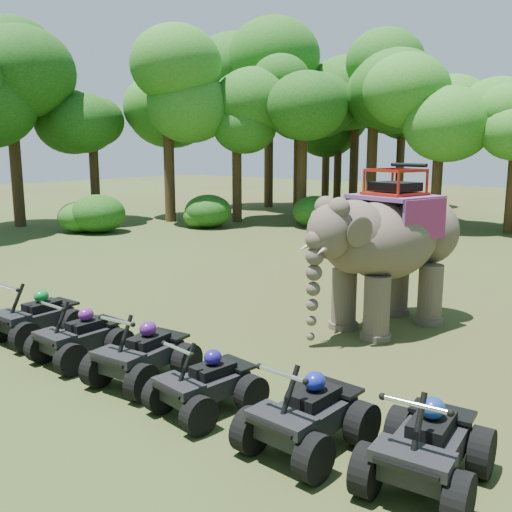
{
  "coord_description": "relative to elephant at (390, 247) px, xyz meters",
  "views": [
    {
      "loc": [
        7.19,
        -8.06,
        4.15
      ],
      "look_at": [
        0.0,
        1.2,
        1.9
      ],
      "focal_mm": 40.0,
      "sensor_mm": 36.0,
      "label": 1
    }
  ],
  "objects": [
    {
      "name": "tree_29",
      "position": [
        -18.02,
        10.3,
        2.9
      ],
      "size": [
        6.69,
        6.69,
        9.56
      ],
      "primitive_type": null,
      "color": "#195114",
      "rests_on": "ground"
    },
    {
      "name": "tree_45",
      "position": [
        -13.62,
        16.65,
        2.75
      ],
      "size": [
        6.49,
        6.49,
        9.27
      ],
      "primitive_type": null,
      "color": "#195114",
      "rests_on": "ground"
    },
    {
      "name": "tree_33",
      "position": [
        -5.24,
        16.88,
        1.92
      ],
      "size": [
        5.32,
        5.32,
        7.61
      ],
      "primitive_type": null,
      "color": "#195114",
      "rests_on": "ground"
    },
    {
      "name": "atv_0",
      "position": [
        -5.61,
        -5.6,
        -1.21
      ],
      "size": [
        1.32,
        1.8,
        1.33
      ],
      "primitive_type": null,
      "rotation": [
        0.0,
        0.0,
        0.01
      ],
      "color": "black",
      "rests_on": "ground"
    },
    {
      "name": "tree_39",
      "position": [
        -13.2,
        22.78,
        3.03
      ],
      "size": [
        6.87,
        6.87,
        9.81
      ],
      "primitive_type": null,
      "color": "#195114",
      "rests_on": "ground"
    },
    {
      "name": "tree_31",
      "position": [
        -11.76,
        14.21,
        2.19
      ],
      "size": [
        5.7,
        5.7,
        8.15
      ],
      "primitive_type": null,
      "color": "#195114",
      "rests_on": "ground"
    },
    {
      "name": "tree_28",
      "position": [
        -21.4,
        7.78,
        1.71
      ],
      "size": [
        5.03,
        5.03,
        7.18
      ],
      "primitive_type": null,
      "color": "#195114",
      "rests_on": "ground"
    },
    {
      "name": "tree_44",
      "position": [
        -16.71,
        24.97,
        2.51
      ],
      "size": [
        6.15,
        6.15,
        8.79
      ],
      "primitive_type": null,
      "color": "#195114",
      "rests_on": "ground"
    },
    {
      "name": "tree_27",
      "position": [
        -22.92,
        4.01,
        2.84
      ],
      "size": [
        6.61,
        6.61,
        9.45
      ],
      "primitive_type": null,
      "color": "#195114",
      "rests_on": "ground"
    },
    {
      "name": "elephant",
      "position": [
        0.0,
        0.0,
        0.0
      ],
      "size": [
        3.07,
        4.83,
        3.76
      ],
      "primitive_type": null,
      "rotation": [
        0.0,
        0.0,
        -0.26
      ],
      "color": "brown",
      "rests_on": "ground"
    },
    {
      "name": "tree_36",
      "position": [
        -14.57,
        23.0,
        1.99
      ],
      "size": [
        5.42,
        5.42,
        7.74
      ],
      "primitive_type": null,
      "color": "#195114",
      "rests_on": "ground"
    },
    {
      "name": "atv_5",
      "position": [
        3.19,
        -5.69,
        -1.2
      ],
      "size": [
        1.49,
        1.93,
        1.35
      ],
      "primitive_type": null,
      "rotation": [
        0.0,
        0.0,
        0.09
      ],
      "color": "black",
      "rests_on": "ground"
    },
    {
      "name": "atv_1",
      "position": [
        -3.79,
        -5.76,
        -1.24
      ],
      "size": [
        1.29,
        1.75,
        1.28
      ],
      "primitive_type": null,
      "rotation": [
        0.0,
        0.0,
        -0.02
      ],
      "color": "black",
      "rests_on": "ground"
    },
    {
      "name": "tree_30",
      "position": [
        -14.96,
        12.52,
        1.98
      ],
      "size": [
        5.4,
        5.4,
        7.72
      ],
      "primitive_type": null,
      "color": "#195114",
      "rests_on": "ground"
    },
    {
      "name": "tree_35",
      "position": [
        -18.4,
        20.11,
        3.48
      ],
      "size": [
        7.5,
        7.5,
        10.71
      ],
      "primitive_type": null,
      "color": "#195114",
      "rests_on": "ground"
    },
    {
      "name": "atv_2",
      "position": [
        -2.02,
        -5.71,
        -1.21
      ],
      "size": [
        1.46,
        1.9,
        1.33
      ],
      "primitive_type": null,
      "rotation": [
        0.0,
        0.0,
        0.09
      ],
      "color": "black",
      "rests_on": "ground"
    },
    {
      "name": "tree_43",
      "position": [
        -10.94,
        25.17,
        2.55
      ],
      "size": [
        6.19,
        6.19,
        8.85
      ],
      "primitive_type": null,
      "color": "#195114",
      "rests_on": "ground"
    },
    {
      "name": "tree_32",
      "position": [
        -9.33,
        17.65,
        2.94
      ],
      "size": [
        6.75,
        6.75,
        9.65
      ],
      "primitive_type": null,
      "color": "#195114",
      "rests_on": "ground"
    },
    {
      "name": "ground",
      "position": [
        -1.71,
        -4.02,
        -1.88
      ],
      "size": [
        110.0,
        110.0,
        0.0
      ],
      "primitive_type": "plane",
      "color": "#47381E",
      "rests_on": "ground"
    },
    {
      "name": "atv_3",
      "position": [
        -0.33,
        -5.88,
        -1.27
      ],
      "size": [
        1.42,
        1.8,
        1.22
      ],
      "primitive_type": null,
      "rotation": [
        0.0,
        0.0,
        -0.14
      ],
      "color": "black",
      "rests_on": "ground"
    },
    {
      "name": "atv_4",
      "position": [
        1.56,
        -5.86,
        -1.21
      ],
      "size": [
        1.42,
        1.88,
        1.33
      ],
      "primitive_type": null,
      "rotation": [
        0.0,
        0.0,
        -0.06
      ],
      "color": "black",
      "rests_on": "ground"
    }
  ]
}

